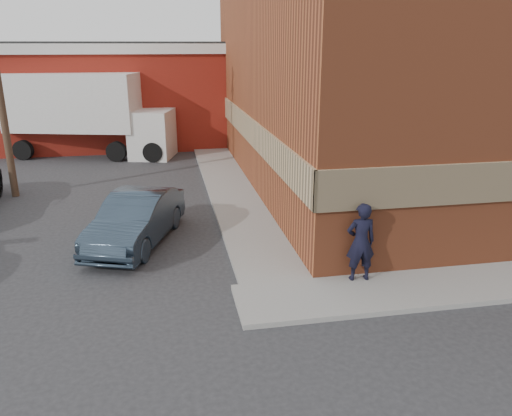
{
  "coord_description": "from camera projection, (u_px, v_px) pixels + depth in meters",
  "views": [
    {
      "loc": [
        -1.85,
        -10.46,
        5.5
      ],
      "look_at": [
        0.43,
        1.79,
        1.38
      ],
      "focal_mm": 35.0,
      "sensor_mm": 36.0,
      "label": 1
    }
  ],
  "objects": [
    {
      "name": "man",
      "position": [
        361.0,
        242.0,
        11.68
      ],
      "size": [
        0.72,
        0.49,
        1.91
      ],
      "primitive_type": "imported",
      "rotation": [
        0.0,
        0.0,
        3.1
      ],
      "color": "black",
      "rests_on": "sidewalk_south"
    },
    {
      "name": "brick_building",
      "position": [
        419.0,
        65.0,
        20.21
      ],
      "size": [
        14.25,
        18.25,
        9.36
      ],
      "color": "brown",
      "rests_on": "ground"
    },
    {
      "name": "ground",
      "position": [
        252.0,
        288.0,
        11.81
      ],
      "size": [
        90.0,
        90.0,
        0.0
      ],
      "primitive_type": "plane",
      "color": "#28282B",
      "rests_on": "ground"
    },
    {
      "name": "box_truck",
      "position": [
        90.0,
        109.0,
        24.86
      ],
      "size": [
        8.74,
        4.53,
        4.14
      ],
      "rotation": [
        0.0,
        0.0,
        -0.26
      ],
      "color": "silver",
      "rests_on": "ground"
    },
    {
      "name": "sidewalk_west",
      "position": [
        228.0,
        184.0,
        20.29
      ],
      "size": [
        1.8,
        18.0,
        0.12
      ],
      "primitive_type": "cube",
      "color": "gray",
      "rests_on": "ground"
    },
    {
      "name": "sedan",
      "position": [
        136.0,
        219.0,
        14.24
      ],
      "size": [
        2.94,
        4.7,
        1.46
      ],
      "primitive_type": "imported",
      "rotation": [
        0.0,
        0.0,
        -0.34
      ],
      "color": "#2A3847",
      "rests_on": "ground"
    },
    {
      "name": "warehouse",
      "position": [
        88.0,
        93.0,
        28.55
      ],
      "size": [
        16.3,
        8.3,
        5.6
      ],
      "color": "maroon",
      "rests_on": "ground"
    }
  ]
}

